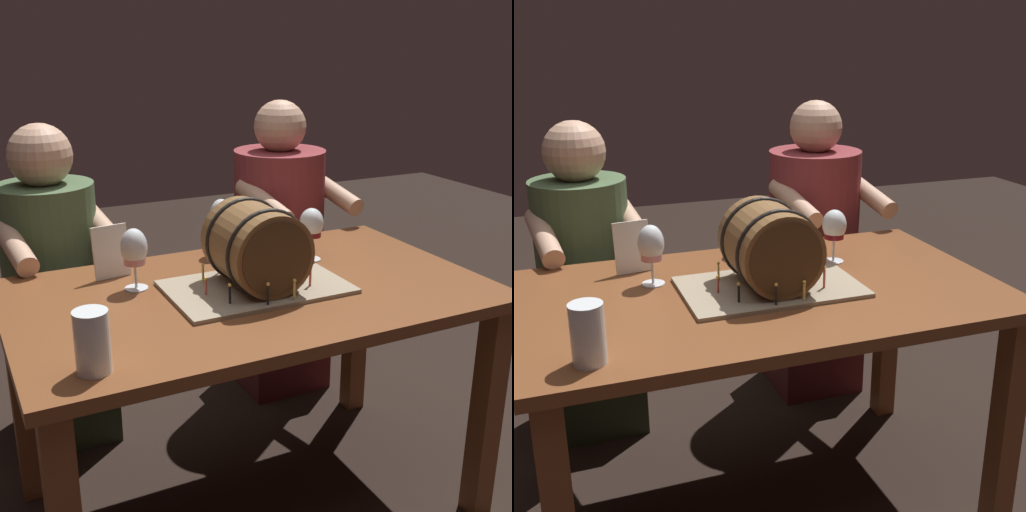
% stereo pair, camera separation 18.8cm
% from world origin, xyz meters
% --- Properties ---
extents(ground_plane, '(8.00, 8.00, 0.00)m').
position_xyz_m(ground_plane, '(0.00, 0.00, 0.00)').
color(ground_plane, black).
extents(dining_table, '(1.36, 0.82, 0.74)m').
position_xyz_m(dining_table, '(0.00, 0.00, 0.62)').
color(dining_table, brown).
rests_on(dining_table, ground).
extents(barrel_cake, '(0.51, 0.33, 0.26)m').
position_xyz_m(barrel_cake, '(0.01, -0.01, 0.85)').
color(barrel_cake, gray).
rests_on(barrel_cake, dining_table).
extents(wine_glass_red, '(0.08, 0.08, 0.17)m').
position_xyz_m(wine_glass_red, '(0.29, 0.15, 0.85)').
color(wine_glass_red, white).
rests_on(wine_glass_red, dining_table).
extents(wine_glass_rose, '(0.08, 0.08, 0.18)m').
position_xyz_m(wine_glass_rose, '(-0.29, 0.14, 0.85)').
color(wine_glass_rose, white).
rests_on(wine_glass_rose, dining_table).
extents(wine_glass_empty, '(0.07, 0.07, 0.19)m').
position_xyz_m(wine_glass_empty, '(0.06, 0.34, 0.87)').
color(wine_glass_empty, white).
rests_on(wine_glass_empty, dining_table).
extents(beer_pint, '(0.08, 0.08, 0.14)m').
position_xyz_m(beer_pint, '(-0.52, -0.30, 0.81)').
color(beer_pint, white).
rests_on(beer_pint, dining_table).
extents(menu_card, '(0.11, 0.04, 0.16)m').
position_xyz_m(menu_card, '(-0.33, 0.27, 0.82)').
color(menu_card, silver).
rests_on(menu_card, dining_table).
extents(person_seated_left, '(0.41, 0.50, 1.16)m').
position_xyz_m(person_seated_left, '(-0.45, 0.67, 0.54)').
color(person_seated_left, '#2A3A24').
rests_on(person_seated_left, ground).
extents(person_seated_right, '(0.43, 0.51, 1.20)m').
position_xyz_m(person_seated_right, '(0.45, 0.67, 0.57)').
color(person_seated_right, '#4C1B1E').
rests_on(person_seated_right, ground).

